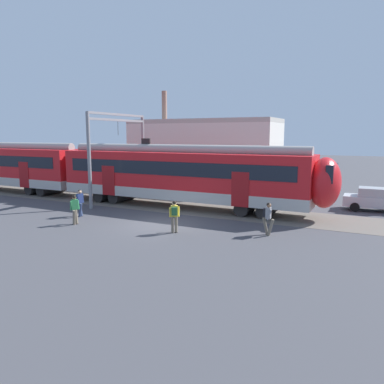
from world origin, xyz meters
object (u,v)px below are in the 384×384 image
at_px(pedestrian_yellow, 174,214).
at_px(parked_car_silver, 376,199).
at_px(pedestrian_green, 75,208).
at_px(pedestrian_grey, 268,216).
at_px(commuter_train, 85,170).
at_px(pedestrian_navy, 80,201).

xyz_separation_m(pedestrian_yellow, parked_car_silver, (9.14, 10.76, -0.21)).
xyz_separation_m(pedestrian_green, pedestrian_grey, (10.26, 2.60, 0.03)).
relative_size(commuter_train, pedestrian_green, 22.83).
bearing_deg(parked_car_silver, commuter_train, -167.76).
bearing_deg(pedestrian_grey, parked_car_silver, 62.30).
relative_size(pedestrian_green, pedestrian_yellow, 1.00).
bearing_deg(pedestrian_grey, pedestrian_yellow, -158.82).
relative_size(pedestrian_yellow, parked_car_silver, 0.41).
distance_m(pedestrian_navy, pedestrian_green, 2.10).
bearing_deg(pedestrian_green, parked_car_silver, 37.83).
bearing_deg(parked_car_silver, pedestrian_yellow, -130.35).
distance_m(pedestrian_yellow, pedestrian_grey, 4.70).
height_order(pedestrian_green, parked_car_silver, pedestrian_green).
relative_size(commuter_train, pedestrian_yellow, 22.83).
xyz_separation_m(commuter_train, pedestrian_grey, (16.01, -4.56, -1.26)).
bearing_deg(parked_car_silver, pedestrian_green, -142.17).
distance_m(pedestrian_green, parked_car_silver, 19.01).
xyz_separation_m(commuter_train, pedestrian_yellow, (11.62, -6.26, -1.26)).
bearing_deg(pedestrian_yellow, commuter_train, 151.71).
height_order(commuter_train, pedestrian_green, commuter_train).
distance_m(commuter_train, parked_car_silver, 21.30).
bearing_deg(pedestrian_yellow, pedestrian_green, -171.30).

